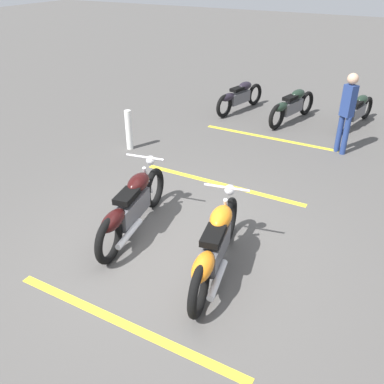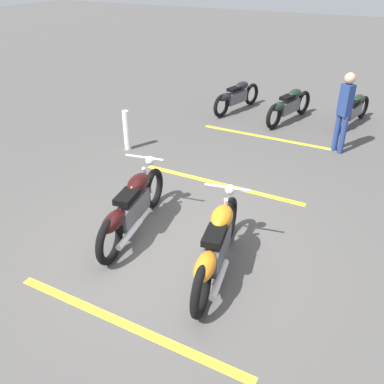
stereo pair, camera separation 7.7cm
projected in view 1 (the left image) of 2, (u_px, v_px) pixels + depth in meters
ground_plane at (172, 249)px, 6.04m from camera, size 60.00×60.00×0.00m
motorcycle_bright_foreground at (215, 246)px, 5.36m from camera, size 2.21×0.73×1.04m
motorcycle_dark_foreground at (132, 206)px, 6.20m from camera, size 2.22×0.71×1.04m
motorcycle_row_far_left at (356, 111)px, 10.23m from camera, size 1.92×0.52×0.73m
motorcycle_row_left at (291, 106)px, 10.49m from camera, size 2.06×0.61×0.79m
motorcycle_row_center at (239, 96)px, 11.24m from camera, size 1.98×0.58×0.76m
bystander_near_row at (347, 110)px, 8.57m from camera, size 0.29×0.30×1.70m
bollard_post at (129, 130)px, 9.01m from camera, size 0.14×0.14×0.87m
parking_stripe_near at (123, 323)px, 4.82m from camera, size 0.16×3.20×0.01m
parking_stripe_mid at (222, 184)px, 7.77m from camera, size 0.16×3.20×0.01m
parking_stripe_far at (269, 138)px, 9.76m from camera, size 0.16×3.20×0.01m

